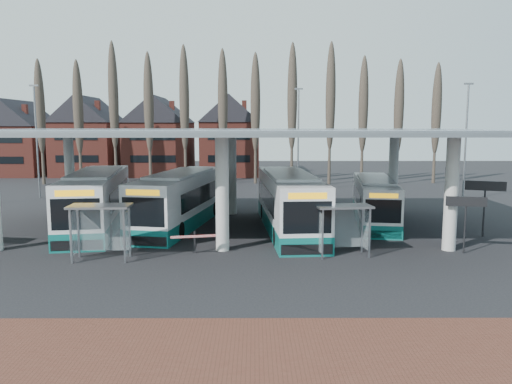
{
  "coord_description": "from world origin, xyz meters",
  "views": [
    {
      "loc": [
        1.69,
        -23.3,
        6.55
      ],
      "look_at": [
        1.78,
        7.0,
        2.51
      ],
      "focal_mm": 35.0,
      "sensor_mm": 36.0,
      "label": 1
    }
  ],
  "objects_px": {
    "bus_3": "(374,201)",
    "bus_0": "(97,201)",
    "bus_1": "(181,200)",
    "shelter_1": "(101,220)",
    "bus_2": "(289,203)",
    "shelter_2": "(342,219)"
  },
  "relations": [
    {
      "from": "bus_3",
      "to": "bus_0",
      "type": "bearing_deg",
      "value": -166.17
    },
    {
      "from": "bus_1",
      "to": "bus_3",
      "type": "distance_m",
      "value": 13.09
    },
    {
      "from": "bus_0",
      "to": "shelter_1",
      "type": "distance_m",
      "value": 8.31
    },
    {
      "from": "bus_2",
      "to": "shelter_1",
      "type": "xyz_separation_m",
      "value": [
        -9.67,
        -6.96,
        0.27
      ]
    },
    {
      "from": "shelter_2",
      "to": "bus_3",
      "type": "bearing_deg",
      "value": 59.89
    },
    {
      "from": "bus_3",
      "to": "shelter_1",
      "type": "bearing_deg",
      "value": -140.16
    },
    {
      "from": "shelter_1",
      "to": "bus_2",
      "type": "bearing_deg",
      "value": 33.77
    },
    {
      "from": "bus_0",
      "to": "bus_3",
      "type": "bearing_deg",
      "value": -3.17
    },
    {
      "from": "bus_0",
      "to": "shelter_2",
      "type": "height_order",
      "value": "bus_0"
    },
    {
      "from": "shelter_2",
      "to": "bus_0",
      "type": "bearing_deg",
      "value": 147.08
    },
    {
      "from": "bus_2",
      "to": "bus_1",
      "type": "bearing_deg",
      "value": 162.57
    },
    {
      "from": "bus_0",
      "to": "bus_3",
      "type": "distance_m",
      "value": 18.49
    },
    {
      "from": "bus_2",
      "to": "bus_3",
      "type": "relative_size",
      "value": 1.19
    },
    {
      "from": "bus_2",
      "to": "bus_3",
      "type": "height_order",
      "value": "bus_2"
    },
    {
      "from": "bus_2",
      "to": "bus_0",
      "type": "bearing_deg",
      "value": 171.74
    },
    {
      "from": "bus_0",
      "to": "bus_1",
      "type": "distance_m",
      "value": 5.41
    },
    {
      "from": "bus_2",
      "to": "shelter_1",
      "type": "relative_size",
      "value": 4.43
    },
    {
      "from": "bus_3",
      "to": "shelter_2",
      "type": "height_order",
      "value": "bus_3"
    },
    {
      "from": "bus_0",
      "to": "bus_2",
      "type": "distance_m",
      "value": 12.4
    },
    {
      "from": "bus_2",
      "to": "bus_3",
      "type": "bearing_deg",
      "value": 19.32
    },
    {
      "from": "bus_1",
      "to": "shelter_2",
      "type": "xyz_separation_m",
      "value": [
        9.3,
        -7.87,
        0.22
      ]
    },
    {
      "from": "shelter_1",
      "to": "shelter_2",
      "type": "distance_m",
      "value": 11.98
    }
  ]
}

